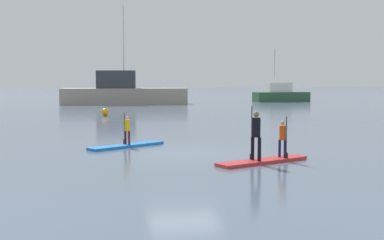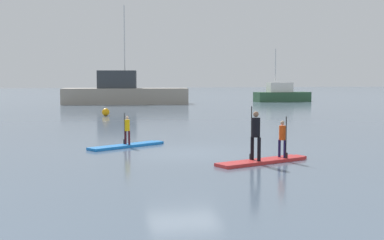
% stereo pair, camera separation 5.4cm
% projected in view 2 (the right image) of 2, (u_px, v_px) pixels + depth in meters
% --- Properties ---
extents(ground_plane, '(240.00, 240.00, 0.00)m').
position_uv_depth(ground_plane, '(184.00, 153.00, 18.73)').
color(ground_plane, slate).
extents(paddleboard_near, '(3.11, 2.22, 0.10)m').
position_uv_depth(paddleboard_near, '(127.00, 146.00, 20.44)').
color(paddleboard_near, blue).
rests_on(paddleboard_near, ground).
extents(paddler_child_solo, '(0.27, 0.34, 1.21)m').
position_uv_depth(paddler_child_solo, '(127.00, 128.00, 20.40)').
color(paddler_child_solo, '#4C1419').
rests_on(paddler_child_solo, paddleboard_near).
extents(paddleboard_far, '(3.35, 1.81, 0.10)m').
position_uv_depth(paddleboard_far, '(263.00, 161.00, 16.66)').
color(paddleboard_far, red).
rests_on(paddleboard_far, ground).
extents(paddler_adult, '(0.35, 0.46, 1.67)m').
position_uv_depth(paddler_adult, '(256.00, 132.00, 16.41)').
color(paddler_adult, black).
rests_on(paddler_adult, paddleboard_far).
extents(paddler_child_front, '(0.27, 0.39, 1.33)m').
position_uv_depth(paddler_child_front, '(282.00, 137.00, 17.05)').
color(paddler_child_front, '#19194C').
rests_on(paddler_child_front, paddleboard_far).
extents(fishing_boat_white_large, '(12.81, 5.47, 9.84)m').
position_uv_depth(fishing_boat_white_large, '(124.00, 92.00, 53.45)').
color(fishing_boat_white_large, '#9E9384').
rests_on(fishing_boat_white_large, ground).
extents(fishing_boat_green_midground, '(6.20, 2.24, 5.79)m').
position_uv_depth(fishing_boat_green_midground, '(282.00, 94.00, 58.56)').
color(fishing_boat_green_midground, '#2D5638').
rests_on(fishing_boat_green_midground, ground).
extents(mooring_buoy_near, '(0.53, 0.53, 0.53)m').
position_uv_depth(mooring_buoy_near, '(106.00, 112.00, 36.87)').
color(mooring_buoy_near, orange).
rests_on(mooring_buoy_near, ground).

